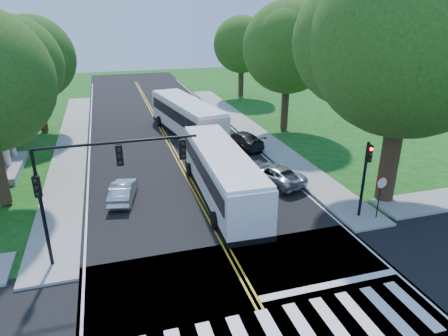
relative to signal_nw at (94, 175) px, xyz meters
name	(u,v)px	position (x,y,z in m)	size (l,w,h in m)	color
ground	(270,328)	(5.86, -6.43, -4.38)	(140.00, 140.00, 0.00)	#114511
road	(180,163)	(5.86, 11.57, -4.37)	(14.00, 96.00, 0.01)	black
cross_road	(270,328)	(5.86, -6.43, -4.37)	(60.00, 12.00, 0.01)	black
center_line	(171,147)	(5.86, 15.57, -4.36)	(0.36, 70.00, 0.01)	gold
edge_line_w	(89,155)	(-0.94, 15.57, -4.36)	(0.12, 70.00, 0.01)	silver
edge_line_e	(245,140)	(12.66, 15.57, -4.36)	(0.12, 70.00, 0.01)	silver
stop_bar	(330,284)	(9.36, -4.83, -4.36)	(6.60, 0.40, 0.01)	silver
sidewalk_nw	(72,145)	(-2.44, 18.57, -4.30)	(2.60, 40.00, 0.15)	gray
sidewalk_ne	(250,129)	(14.16, 18.57, -4.30)	(2.60, 40.00, 0.15)	gray
tree_ne_big	(409,39)	(16.86, 1.57, 5.24)	(10.80, 10.80, 14.91)	black
tree_west_far	(32,58)	(-5.14, 23.57, 2.62)	(7.60, 7.60, 10.67)	black
tree_east_mid	(288,48)	(17.36, 17.57, 3.48)	(8.40, 8.40, 11.93)	black
tree_east_far	(242,45)	(18.36, 33.57, 2.48)	(7.20, 7.20, 10.34)	black
signal_nw	(94,175)	(0.00, 0.00, 0.00)	(7.15, 0.46, 5.66)	black
signal_ne	(366,170)	(14.06, 0.01, -1.41)	(0.30, 0.46, 4.40)	black
stop_sign	(381,187)	(14.86, -0.45, -2.35)	(0.76, 0.08, 2.53)	black
bus_lead	(222,173)	(7.26, 4.88, -2.71)	(3.23, 12.21, 3.14)	white
bus_follow	(187,117)	(7.89, 18.63, -2.61)	(4.81, 13.10, 3.32)	white
hatchback	(123,191)	(1.26, 6.22, -3.75)	(1.32, 3.78, 1.24)	silver
suv	(273,174)	(11.29, 6.01, -3.71)	(2.20, 4.76, 1.32)	#A6A8AD
dark_sedan	(240,140)	(11.56, 13.82, -3.67)	(1.96, 4.82, 1.40)	black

